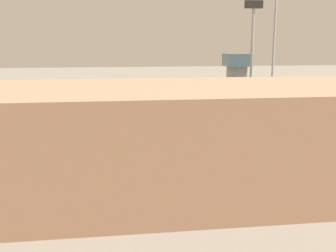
% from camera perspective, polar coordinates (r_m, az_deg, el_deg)
% --- Properties ---
extents(ground_plane, '(400.00, 400.00, 0.00)m').
position_cam_1_polar(ground_plane, '(78.60, -0.59, -1.04)').
color(ground_plane, gray).
extents(track_bed_0, '(140.00, 2.80, 0.12)m').
position_cam_1_polar(track_bed_0, '(88.29, -1.42, 0.43)').
color(track_bed_0, '#4C443D').
rests_on(track_bed_0, ground_plane).
extents(track_bed_1, '(140.00, 2.80, 0.12)m').
position_cam_1_polar(track_bed_1, '(83.43, -1.03, -0.24)').
color(track_bed_1, '#4C443D').
rests_on(track_bed_1, ground_plane).
extents(track_bed_2, '(140.00, 2.80, 0.12)m').
position_cam_1_polar(track_bed_2, '(78.58, -0.59, -1.00)').
color(track_bed_2, '#4C443D').
rests_on(track_bed_2, ground_plane).
extents(track_bed_3, '(140.00, 2.80, 0.12)m').
position_cam_1_polar(track_bed_3, '(73.76, -0.09, -1.86)').
color(track_bed_3, '#4C443D').
rests_on(track_bed_3, ground_plane).
extents(track_bed_4, '(140.00, 2.80, 0.12)m').
position_cam_1_polar(track_bed_4, '(68.96, 0.48, -2.83)').
color(track_bed_4, '#3D3833').
rests_on(track_bed_4, ground_plane).
extents(train_on_track_1, '(10.00, 3.00, 5.00)m').
position_cam_1_polar(train_on_track_1, '(83.23, -15.74, 0.75)').
color(train_on_track_1, '#D85914').
rests_on(train_on_track_1, ground_plane).
extents(train_on_track_4, '(119.80, 3.00, 3.80)m').
position_cam_1_polar(train_on_track_4, '(68.64, 1.29, -1.22)').
color(train_on_track_4, silver).
rests_on(train_on_track_4, ground_plane).
extents(train_on_track_0, '(95.60, 3.06, 3.80)m').
position_cam_1_polar(train_on_track_0, '(87.57, -3.99, 1.60)').
color(train_on_track_0, silver).
rests_on(train_on_track_0, ground_plane).
extents(light_mast_0, '(2.80, 0.70, 28.84)m').
position_cam_1_polar(light_mast_0, '(96.27, 14.59, 11.89)').
color(light_mast_0, '#9EA0A5').
rests_on(light_mast_0, ground_plane).
extents(light_mast_1, '(2.80, 0.70, 23.58)m').
position_cam_1_polar(light_mast_1, '(67.41, 11.57, 9.74)').
color(light_mast_1, '#9EA0A5').
rests_on(light_mast_1, ground_plane).
extents(light_mast_2, '(2.80, 0.70, 31.82)m').
position_cam_1_polar(light_mast_2, '(95.51, 14.59, 12.86)').
color(light_mast_2, '#9EA0A5').
rests_on(light_mast_2, ground_plane).
extents(signal_gantry, '(0.70, 25.00, 8.80)m').
position_cam_1_polar(signal_gantry, '(78.19, -19.28, 3.75)').
color(signal_gantry, '#4C4742').
rests_on(signal_gantry, ground_plane).
extents(maintenance_shed, '(58.18, 20.85, 12.45)m').
position_cam_1_polar(maintenance_shed, '(47.08, -1.38, -2.07)').
color(maintenance_shed, tan).
rests_on(maintenance_shed, ground_plane).
extents(control_tower, '(6.00, 6.00, 14.36)m').
position_cam_1_polar(control_tower, '(102.12, 9.50, 6.54)').
color(control_tower, gray).
rests_on(control_tower, ground_plane).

